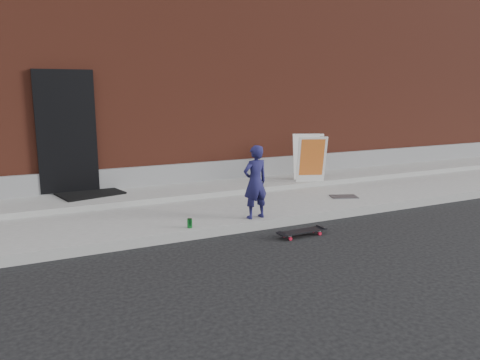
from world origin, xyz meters
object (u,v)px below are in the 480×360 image
pizza_sign (310,158)px  soda_can (190,223)px  child (255,182)px  skateboard (302,232)px

pizza_sign → soda_can: 3.86m
child → pizza_sign: (2.22, 1.78, 0.01)m
child → pizza_sign: bearing=-147.1°
pizza_sign → soda_can: pizza_sign is taller
child → skateboard: child is taller
skateboard → pizza_sign: bearing=54.2°
skateboard → soda_can: bearing=156.2°
child → skateboard: (0.41, -0.74, -0.66)m
child → soda_can: bearing=-2.6°
child → soda_can: child is taller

